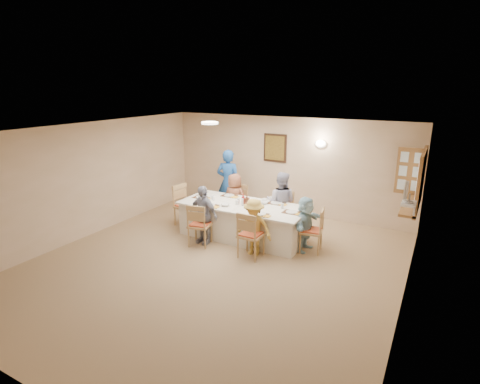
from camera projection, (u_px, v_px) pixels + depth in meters
The scene contains 49 objects.
ground at pixel (214, 265), 7.04m from camera, with size 7.00×7.00×0.00m, color #9E7B56.
room_walls at pixel (212, 187), 6.62m from camera, with size 7.00×7.00×7.00m.
wall_picture at pixel (275, 148), 9.63m from camera, with size 0.62×0.05×0.72m.
wall_sconce at pixel (321, 144), 9.00m from camera, with size 0.26×0.09×0.18m, color white.
ceiling_light at pixel (210, 123), 8.08m from camera, with size 0.36×0.36×0.05m, color white.
serving_hatch at pixel (421, 180), 7.17m from camera, with size 0.06×1.50×1.15m, color #996337.
hatch_sill at pixel (411, 205), 7.37m from camera, with size 0.30×1.50×0.05m, color #996337.
shutter_door at pixel (410, 171), 7.93m from camera, with size 0.55×0.04×1.00m, color #996337.
fan_shelf at pixel (409, 204), 6.09m from camera, with size 0.22×0.36×0.03m, color white.
desk_fan at pixel (408, 194), 6.07m from camera, with size 0.30×0.30×0.28m, color #A5A5A8, non-canonical shape.
dining_table at pixel (243, 221), 8.24m from camera, with size 2.79×1.18×0.76m, color white.
chair_back_left at pixel (237, 204), 9.17m from camera, with size 0.44×0.44×0.91m, color tan, non-canonical shape.
chair_back_right at pixel (283, 211), 8.61m from camera, with size 0.44×0.44×0.91m, color tan, non-canonical shape.
chair_front_left at pixel (200, 224), 7.81m from camera, with size 0.44×0.44×0.93m, color tan, non-canonical shape.
chair_front_right at pixel (251, 234), 7.26m from camera, with size 0.45×0.45×0.95m, color tan, non-canonical shape.
chair_left_end at pixel (186, 205), 8.92m from camera, with size 0.47×0.47×0.99m, color tan, non-canonical shape.
chair_right_end at pixel (311, 230), 7.50m from camera, with size 0.44×0.44×0.92m, color tan, non-canonical shape.
diner_back_left at pixel (235, 199), 9.02m from camera, with size 0.63×0.43×1.24m, color brown.
diner_back_right at pixel (281, 202), 8.44m from camera, with size 0.76×0.63×1.41m, color #A2A0BD.
diner_front_left at pixel (203, 215), 7.87m from camera, with size 0.77×0.40×1.26m, color #9295AA.
diner_front_right at pixel (254, 227), 7.33m from camera, with size 0.76×0.46×1.15m, color gold.
diner_right_end at pixel (305, 224), 7.53m from camera, with size 0.43×1.08×1.14m, color #A2D1E5.
caregiver at pixel (228, 183), 9.56m from camera, with size 0.69×0.51×1.71m, color #1F4F98.
placemat_fl at pixel (210, 205), 8.05m from camera, with size 0.37×0.27×0.01m, color #472B19.
plate_fl at pixel (210, 205), 8.05m from camera, with size 0.23×0.23×0.01m, color white.
napkin_fl at pixel (215, 207), 7.93m from camera, with size 0.15×0.15×0.01m, color gold.
placemat_fr at pixel (260, 214), 7.50m from camera, with size 0.34×0.25×0.01m, color #472B19.
plate_fr at pixel (260, 214), 7.50m from camera, with size 0.25×0.25×0.02m, color white.
napkin_fr at pixel (267, 216), 7.37m from camera, with size 0.14×0.14×0.01m, color gold.
placemat_bl at pixel (229, 196), 8.76m from camera, with size 0.36×0.26×0.01m, color #472B19.
plate_bl at pixel (229, 195), 8.76m from camera, with size 0.24×0.24×0.01m, color white.
napkin_bl at pixel (235, 197), 8.63m from camera, with size 0.15×0.15×0.01m, color gold.
placemat_br at pixel (276, 203), 8.21m from camera, with size 0.37×0.28×0.01m, color #472B19.
plate_br at pixel (276, 203), 8.20m from camera, with size 0.25×0.25×0.02m, color white.
napkin_br at pixel (283, 205), 8.08m from camera, with size 0.14×0.14×0.01m, color gold.
placemat_le at pixel (201, 197), 8.64m from camera, with size 0.36×0.27×0.01m, color #472B19.
plate_le at pixel (201, 197), 8.63m from camera, with size 0.25×0.25×0.02m, color white.
napkin_le at pixel (207, 199), 8.51m from camera, with size 0.14×0.14×0.01m, color gold.
placemat_re at pixel (292, 212), 7.61m from camera, with size 0.36×0.27×0.01m, color #472B19.
plate_re at pixel (292, 212), 7.61m from camera, with size 0.24×0.24×0.02m, color white.
napkin_re at pixel (299, 214), 7.49m from camera, with size 0.13×0.13×0.01m, color gold.
teacup_a at pixel (204, 200), 8.26m from camera, with size 0.14×0.14×0.09m, color white.
teacup_b at pixel (271, 199), 8.39m from camera, with size 0.12×0.12×0.09m, color white.
bowl_a at pixel (226, 205), 8.03m from camera, with size 0.24×0.24×0.05m, color white.
bowl_b at pixel (264, 203), 8.16m from camera, with size 0.19×0.19×0.06m, color white.
condiment_ketchup at pixel (243, 199), 8.14m from camera, with size 0.09×0.09×0.22m, color #AA0E11.
condiment_brown at pixel (247, 199), 8.12m from camera, with size 0.10×0.10×0.21m, color #582A17.
condiment_malt at pixel (247, 203), 8.01m from camera, with size 0.14×0.14×0.14m, color #582A17.
drinking_glass at pixel (238, 200), 8.23m from camera, with size 0.06×0.06×0.10m, color silver.
Camera 1 is at (3.50, -5.37, 3.26)m, focal length 28.00 mm.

